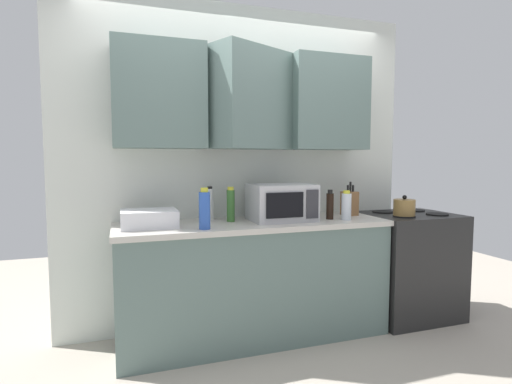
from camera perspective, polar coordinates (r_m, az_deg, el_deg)
ground_plane at (r=2.73m, az=4.89°, el=-25.53°), size 8.00×8.00×0.00m
wall_back_with_cabinets at (r=3.23m, az=-1.55°, el=8.19°), size 2.92×0.58×2.60m
counter_run at (r=3.15m, az=-0.26°, el=-12.31°), size 2.05×0.63×0.90m
stove_range at (r=3.80m, az=20.76°, el=-9.61°), size 0.76×0.64×0.91m
kettle at (r=3.50m, az=20.31°, el=-2.05°), size 0.17×0.17×0.17m
microwave at (r=3.09m, az=3.64°, el=-1.48°), size 0.48×0.37×0.28m
dish_rack at (r=2.89m, az=-14.94°, el=-3.66°), size 0.38×0.30×0.12m
knife_block at (r=3.47m, az=13.14°, el=-1.53°), size 0.12×0.14×0.28m
bottle_soy_dark at (r=3.21m, az=10.45°, el=-1.89°), size 0.06×0.06×0.23m
bottle_white_jar at (r=3.16m, az=-6.57°, el=-1.63°), size 0.05×0.05×0.26m
bottle_green_oil at (r=3.04m, az=-3.62°, el=-1.83°), size 0.06×0.06×0.26m
bottle_blue_cleaner at (r=2.73m, az=-7.32°, el=-2.50°), size 0.08×0.08×0.28m
bottle_clear_tall at (r=3.20m, az=12.71°, el=-1.94°), size 0.08×0.08×0.23m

